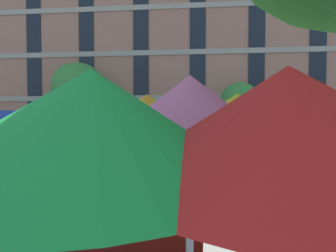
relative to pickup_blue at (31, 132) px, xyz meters
name	(u,v)px	position (x,y,z in m)	size (l,w,h in m)	color
ground_plane	(198,165)	(9.14, -3.70, -1.03)	(120.00, 120.00, 0.00)	#38383A
sidewalk_far	(197,145)	(9.14, 3.10, -0.97)	(56.00, 3.60, 0.12)	#B2ADA3
apartment_building	(197,31)	(9.14, 11.29, 8.57)	(36.11, 12.08, 19.20)	#A87056
pickup_blue	(31,132)	(0.00, 0.00, 0.00)	(5.10, 2.12, 2.20)	navy
sedan_gray	(141,134)	(6.12, 0.00, -0.08)	(4.40, 1.98, 1.78)	slate
sedan_gray_midblock	(262,135)	(12.40, 0.00, -0.08)	(4.40, 1.98, 1.78)	slate
street_tree_left	(77,88)	(1.33, 3.11, 2.69)	(3.51, 3.50, 5.38)	brown
street_tree_middle	(241,101)	(11.80, 3.04, 1.77)	(2.42, 2.42, 4.00)	brown
patio_umbrella	(190,119)	(9.00, -12.70, 0.85)	(3.50, 3.25, 2.21)	silver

